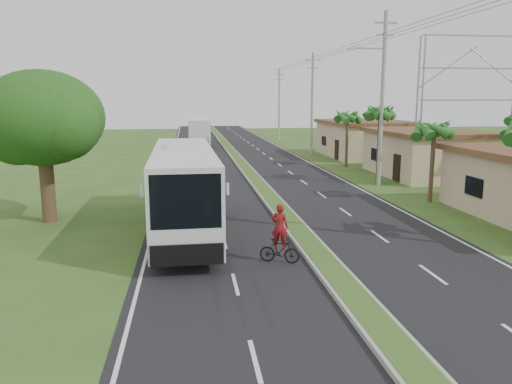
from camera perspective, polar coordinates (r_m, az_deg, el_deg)
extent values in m
plane|color=#324D1C|center=(17.62, 9.20, -9.86)|extent=(180.00, 180.00, 0.00)
cube|color=black|center=(36.62, 0.15, 0.99)|extent=(14.00, 160.00, 0.02)
cube|color=gray|center=(36.61, 0.15, 1.12)|extent=(1.20, 160.00, 0.17)
cube|color=#324D1C|center=(36.60, 0.15, 1.26)|extent=(0.95, 160.00, 0.02)
cube|color=silver|center=(36.34, -10.37, 0.73)|extent=(0.12, 160.00, 0.01)
cube|color=silver|center=(38.11, 10.19, 1.19)|extent=(0.12, 160.00, 0.01)
cube|color=tan|center=(42.48, 18.87, 4.02)|extent=(7.00, 10.00, 3.35)
cube|color=#4E321B|center=(42.33, 19.02, 6.49)|extent=(7.60, 10.60, 0.32)
cube|color=tan|center=(55.30, 12.42, 5.81)|extent=(8.00, 11.00, 3.50)
cube|color=#4E321B|center=(55.18, 12.50, 7.79)|extent=(8.60, 11.60, 0.32)
cylinder|color=#473321|center=(31.49, 19.48, 3.02)|extent=(0.26, 0.26, 4.60)
cylinder|color=#473321|center=(37.54, 13.85, 5.06)|extent=(0.26, 0.26, 5.40)
cylinder|color=#473321|center=(46.18, 10.34, 5.80)|extent=(0.26, 0.26, 4.80)
cylinder|color=#473321|center=(27.04, -22.75, 1.01)|extent=(0.70, 0.70, 4.00)
ellipsoid|color=#1B3C10|center=(26.74, -23.24, 7.78)|extent=(6.00, 6.00, 4.68)
sphere|color=#1B3C10|center=(27.93, -25.52, 6.66)|extent=(3.80, 3.80, 3.80)
sphere|color=#1B3C10|center=(25.49, -21.17, 7.15)|extent=(3.40, 3.40, 3.40)
cylinder|color=gray|center=(36.35, 14.22, 10.09)|extent=(0.28, 0.28, 12.00)
cube|color=gray|center=(36.70, 14.60, 18.23)|extent=(1.60, 0.12, 0.12)
cube|color=gray|center=(36.60, 14.54, 16.99)|extent=(1.20, 0.10, 0.10)
cube|color=gray|center=(36.08, 12.64, 15.73)|extent=(2.40, 0.10, 0.10)
cylinder|color=gray|center=(55.43, 6.43, 9.89)|extent=(0.28, 0.28, 11.00)
cube|color=gray|center=(55.58, 6.53, 14.74)|extent=(1.60, 0.12, 0.12)
cube|color=gray|center=(55.52, 6.51, 13.91)|extent=(1.20, 0.10, 0.10)
cylinder|color=gray|center=(74.99, 2.67, 9.91)|extent=(0.28, 0.28, 10.50)
cube|color=gray|center=(75.07, 2.70, 13.31)|extent=(1.60, 0.12, 0.12)
cube|color=gray|center=(75.04, 2.69, 12.70)|extent=(1.20, 0.10, 0.10)
cylinder|color=gray|center=(50.31, 18.44, 9.92)|extent=(0.18, 0.18, 12.00)
cylinder|color=gray|center=(51.21, 17.94, 9.95)|extent=(0.18, 0.18, 12.00)
cube|color=gray|center=(53.11, 23.12, 9.63)|extent=(10.00, 0.14, 0.14)
cube|color=gray|center=(53.19, 23.36, 12.85)|extent=(10.00, 0.14, 0.14)
cube|color=gray|center=(53.43, 23.61, 16.06)|extent=(10.00, 0.14, 0.14)
cube|color=silver|center=(23.36, -8.24, 0.75)|extent=(2.92, 12.88, 3.37)
cube|color=black|center=(23.88, -8.31, 2.76)|extent=(2.92, 10.32, 1.35)
cube|color=black|center=(17.01, -8.03, -1.08)|extent=(2.41, 0.19, 1.89)
cube|color=red|center=(22.22, -8.16, -1.53)|extent=(2.83, 5.61, 0.59)
cube|color=yellow|center=(23.85, -8.19, -1.36)|extent=(2.78, 3.26, 0.27)
cube|color=silver|center=(24.40, -8.39, 5.50)|extent=(1.55, 2.60, 0.30)
cylinder|color=black|center=(19.78, -11.50, -5.95)|extent=(0.36, 1.12, 1.11)
cylinder|color=black|center=(19.80, -4.46, -5.75)|extent=(0.36, 1.12, 1.11)
cylinder|color=black|center=(27.04, -10.80, -1.46)|extent=(0.36, 1.12, 1.11)
cylinder|color=black|center=(27.06, -5.68, -1.32)|extent=(0.36, 1.12, 1.11)
cube|color=silver|center=(67.10, -6.57, 6.88)|extent=(2.65, 12.18, 3.39)
cube|color=black|center=(67.57, -6.60, 7.77)|extent=(2.70, 9.00, 1.15)
cube|color=#E05016|center=(66.09, -6.54, 6.26)|extent=(2.70, 5.83, 0.37)
cylinder|color=black|center=(62.17, -7.52, 5.32)|extent=(0.32, 1.02, 1.02)
cylinder|color=black|center=(62.22, -5.37, 5.37)|extent=(0.32, 1.02, 1.02)
cylinder|color=black|center=(71.67, -7.57, 6.01)|extent=(0.32, 1.02, 1.02)
cylinder|color=black|center=(71.71, -5.69, 6.05)|extent=(0.32, 1.02, 1.02)
imported|color=black|center=(18.96, 2.71, -6.77)|extent=(1.59, 0.98, 0.93)
imported|color=maroon|center=(18.69, 2.74, -3.98)|extent=(0.74, 0.62, 1.73)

